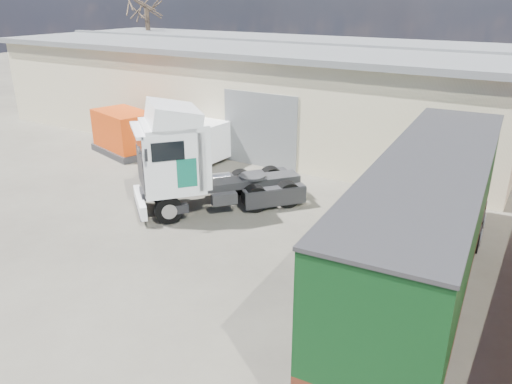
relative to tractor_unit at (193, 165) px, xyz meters
The scene contains 6 objects.
ground 4.74m from the tractor_unit, 69.92° to the right, with size 120.00×120.00×0.00m, color #2A2722.
warehouse 12.73m from the tractor_unit, 110.71° to the left, with size 30.60×12.60×5.42m.
tractor_unit is the anchor object (origin of this frame).
box_trailer 9.25m from the tractor_unit, ahead, with size 3.35×12.29×4.04m.
panel_van 6.09m from the tractor_unit, 122.42° to the left, with size 2.33×5.07×2.03m.
orange_skip 8.74m from the tractor_unit, 152.41° to the left, with size 4.07×3.16×2.24m.
Camera 1 is at (9.95, -10.12, 7.88)m, focal length 35.00 mm.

